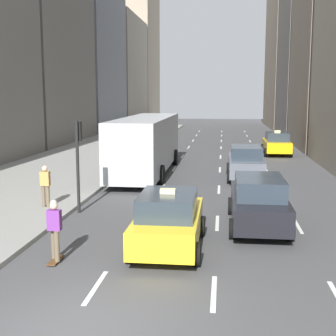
# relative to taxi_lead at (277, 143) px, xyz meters

# --- Properties ---
(ground_plane) EXTENTS (160.00, 160.00, 0.00)m
(ground_plane) POSITION_rel_taxi_lead_xyz_m (-6.80, -27.69, -0.88)
(ground_plane) COLOR #474749
(sidewalk_left) EXTENTS (8.00, 66.00, 0.15)m
(sidewalk_left) POSITION_rel_taxi_lead_xyz_m (-13.80, -0.69, -0.81)
(sidewalk_left) COLOR gray
(sidewalk_left) RESTS_ON ground
(lane_markings) EXTENTS (5.72, 56.00, 0.01)m
(lane_markings) POSITION_rel_taxi_lead_xyz_m (-4.20, -4.69, -0.87)
(lane_markings) COLOR white
(lane_markings) RESTS_ON ground
(building_row_left) EXTENTS (6.00, 92.71, 32.00)m
(building_row_left) POSITION_rel_taxi_lead_xyz_m (-20.80, 17.04, 11.76)
(building_row_left) COLOR gray
(building_row_left) RESTS_ON ground
(taxi_lead) EXTENTS (2.02, 4.40, 1.87)m
(taxi_lead) POSITION_rel_taxi_lead_xyz_m (0.00, 0.00, 0.00)
(taxi_lead) COLOR yellow
(taxi_lead) RESTS_ON ground
(taxi_second) EXTENTS (2.02, 4.40, 1.87)m
(taxi_second) POSITION_rel_taxi_lead_xyz_m (-5.60, -22.71, 0.00)
(taxi_second) COLOR yellow
(taxi_second) RESTS_ON ground
(sedan_black_near) EXTENTS (2.02, 4.71, 1.81)m
(sedan_black_near) POSITION_rel_taxi_lead_xyz_m (-2.80, -10.69, 0.04)
(sedan_black_near) COLOR #565B66
(sedan_black_near) RESTS_ON ground
(sedan_silver_behind) EXTENTS (2.02, 4.96, 1.79)m
(sedan_silver_behind) POSITION_rel_taxi_lead_xyz_m (-2.80, -20.02, 0.03)
(sedan_silver_behind) COLOR black
(sedan_silver_behind) RESTS_ON ground
(city_bus) EXTENTS (2.80, 11.61, 3.25)m
(city_bus) POSITION_rel_taxi_lead_xyz_m (-8.41, -9.50, 0.91)
(city_bus) COLOR #B7BCC1
(city_bus) RESTS_ON ground
(skateboarder) EXTENTS (0.36, 0.80, 1.75)m
(skateboarder) POSITION_rel_taxi_lead_xyz_m (-8.55, -24.15, 0.08)
(skateboarder) COLOR brown
(skateboarder) RESTS_ON ground
(pedestrian_mid_block) EXTENTS (0.36, 0.22, 1.65)m
(pedestrian_mid_block) POSITION_rel_taxi_lead_xyz_m (-10.94, -18.66, 0.19)
(pedestrian_mid_block) COLOR brown
(pedestrian_mid_block) RESTS_ON sidewalk_left
(traffic_light_pole) EXTENTS (0.24, 0.42, 3.60)m
(traffic_light_pole) POSITION_rel_taxi_lead_xyz_m (-9.55, -18.75, 1.53)
(traffic_light_pole) COLOR black
(traffic_light_pole) RESTS_ON ground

